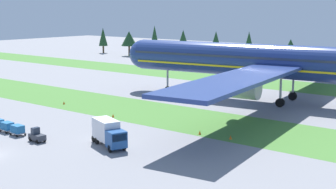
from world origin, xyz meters
name	(u,v)px	position (x,y,z in m)	size (l,w,h in m)	color
grass_strip_near	(154,113)	(0.00, 32.92, 0.00)	(320.00, 16.43, 0.01)	#4C8438
grass_strip_far	(269,83)	(0.00, 77.78, 0.00)	(320.00, 16.43, 0.01)	#4C8438
airliner	(277,62)	(12.59, 55.65, 8.19)	(69.42, 85.57, 22.87)	navy
baggage_tug	(37,136)	(-0.80, 8.17, 0.81)	(2.68, 1.46, 1.97)	#2D333D
cargo_dolly_lead	(18,129)	(-5.81, 8.49, 0.92)	(2.29, 1.64, 1.55)	#A3A3A8
cargo_dolly_second	(7,126)	(-8.71, 8.68, 0.92)	(2.29, 1.64, 1.55)	#A3A3A8
catering_truck	(109,132)	(8.87, 12.76, 1.95)	(7.32, 4.63, 3.58)	#1E4C8E
taxiway_marker_0	(64,103)	(-19.09, 28.21, 0.31)	(0.44, 0.44, 0.61)	orange
taxiway_marker_1	(113,116)	(-3.34, 25.89, 0.30)	(0.44, 0.44, 0.59)	orange
taxiway_marker_2	(200,133)	(15.00, 25.63, 0.30)	(0.44, 0.44, 0.60)	orange
taxiway_marker_3	(231,137)	(19.98, 26.18, 0.29)	(0.44, 0.44, 0.58)	orange
distant_tree_line	(323,48)	(1.53, 108.92, 6.92)	(189.76, 11.51, 12.76)	#4C3823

